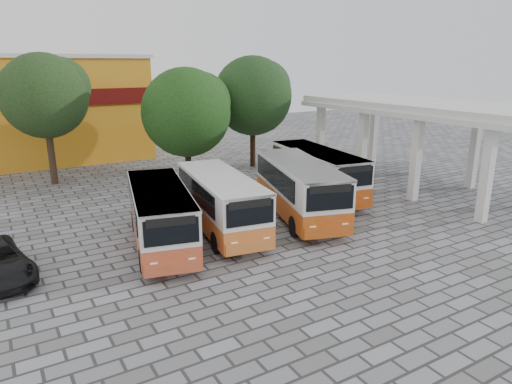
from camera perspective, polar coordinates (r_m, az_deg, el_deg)
ground at (r=21.45m, az=8.75°, el=-5.31°), size 90.00×90.00×0.00m
terminal_shelter at (r=30.46m, az=19.95°, el=9.73°), size 6.80×15.80×5.40m
shophouse_block at (r=41.52m, az=-28.34°, el=9.14°), size 20.40×10.40×8.30m
bus_far_left at (r=19.84m, az=-11.87°, el=-2.58°), size 3.75×7.65×2.62m
bus_centre_left at (r=21.26m, az=-4.42°, el=-0.94°), size 3.29×7.70×2.68m
bus_centre_right at (r=23.18m, az=5.39°, el=0.75°), size 4.58×8.44×2.87m
bus_far_right at (r=26.87m, az=7.62°, el=2.71°), size 3.51×8.09×2.81m
tree_left at (r=32.06m, az=-24.88°, el=11.16°), size 5.58×5.31×8.33m
tree_middle at (r=30.72m, az=-8.62°, el=10.17°), size 6.12×5.83×7.45m
tree_right at (r=34.44m, az=-0.34°, el=12.24°), size 6.10×5.81×8.21m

